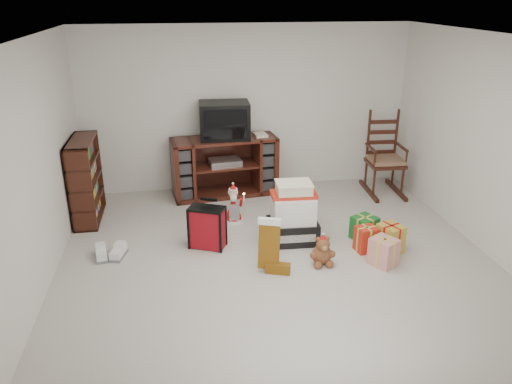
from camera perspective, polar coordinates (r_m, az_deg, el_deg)
The scene contains 13 objects.
room at distance 5.34m, azimuth 2.68°, elevation 3.73°, with size 5.01×5.01×2.51m.
tv_stand at distance 7.59m, azimuth -3.62°, elevation 2.95°, with size 1.62×0.74×0.89m.
bookshelf at distance 7.09m, azimuth -18.85°, elevation 1.15°, with size 0.31×0.92×1.13m.
rocking_chair at distance 7.95m, azimuth 14.34°, elevation 3.15°, with size 0.57×0.89×1.31m.
gift_pile at distance 6.18m, azimuth 4.25°, elevation -2.80°, with size 0.63×0.47×0.76m.
red_suitcase at distance 6.07m, azimuth -5.58°, elevation -4.05°, with size 0.46×0.36×0.62m.
stocking at distance 5.53m, azimuth 1.50°, elevation -6.07°, with size 0.30×0.13×0.64m, color #0B6710, non-canonical shape.
teddy_bear at distance 5.78m, azimuth 7.55°, elevation -6.83°, with size 0.23×0.20×0.34m.
santa_figurine at distance 6.61m, azimuth 5.25°, elevation -2.01°, with size 0.31×0.29×0.63m.
mrs_claus_figurine at distance 6.75m, azimuth -2.60°, elevation -1.69°, with size 0.27×0.25×0.55m.
sneaker_pair at distance 6.15m, azimuth -16.35°, elevation -6.74°, with size 0.39×0.33×0.11m.
gift_cluster at distance 6.19m, azimuth 13.00°, elevation -5.40°, with size 0.56×0.86×0.26m.
crt_television at distance 7.40m, azimuth -3.62°, elevation 8.18°, with size 0.74×0.55×0.53m.
Camera 1 is at (-1.04, -4.96, 2.91)m, focal length 35.00 mm.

